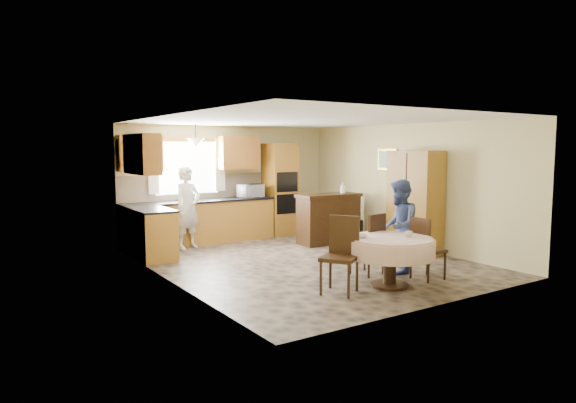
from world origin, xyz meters
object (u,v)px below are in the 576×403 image
(oven_tower, at_px, (280,189))
(sideboard, at_px, (329,220))
(dining_table, at_px, (390,248))
(chair_right, at_px, (425,245))
(chair_left, at_px, (341,250))
(person_dining, at_px, (399,226))
(chair_back, at_px, (371,241))
(person_sink, at_px, (188,208))
(cupboard, at_px, (415,202))

(oven_tower, relative_size, sideboard, 1.53)
(dining_table, bearing_deg, chair_right, -1.36)
(chair_left, bearing_deg, oven_tower, 124.94)
(dining_table, distance_m, person_dining, 0.91)
(sideboard, distance_m, chair_left, 3.71)
(oven_tower, xyz_separation_m, chair_back, (-0.83, -4.02, -0.51))
(chair_back, bearing_deg, sideboard, -124.00)
(sideboard, xyz_separation_m, chair_back, (-1.13, -2.56, 0.05))
(chair_right, xyz_separation_m, person_sink, (-2.08, 4.31, 0.29))
(chair_back, height_order, person_sink, person_sink)
(chair_left, xyz_separation_m, person_dining, (1.48, 0.36, 0.17))
(cupboard, distance_m, person_sink, 4.47)
(cupboard, distance_m, chair_back, 2.14)
(oven_tower, bearing_deg, sideboard, -78.63)
(person_dining, bearing_deg, cupboard, 176.22)
(dining_table, distance_m, person_sink, 4.51)
(sideboard, relative_size, chair_back, 1.40)
(cupboard, height_order, dining_table, cupboard)
(dining_table, relative_size, person_sink, 0.77)
(oven_tower, bearing_deg, person_dining, -94.82)
(cupboard, bearing_deg, oven_tower, 108.71)
(sideboard, height_order, chair_left, chair_left)
(cupboard, relative_size, person_dining, 1.30)
(oven_tower, relative_size, dining_table, 1.66)
(chair_left, height_order, person_sink, person_sink)
(oven_tower, distance_m, dining_table, 4.83)
(cupboard, distance_m, dining_table, 2.65)
(chair_left, xyz_separation_m, person_sink, (-0.60, 4.12, 0.23))
(chair_right, bearing_deg, person_dining, 1.10)
(oven_tower, xyz_separation_m, chair_left, (-1.83, -4.51, -0.47))
(chair_back, xyz_separation_m, chair_right, (0.48, -0.67, -0.01))
(cupboard, bearing_deg, chair_left, -155.10)
(cupboard, relative_size, dining_table, 1.54)
(dining_table, bearing_deg, oven_tower, 77.22)
(cupboard, xyz_separation_m, chair_right, (-1.42, -1.54, -0.45))
(sideboard, height_order, dining_table, sideboard)
(cupboard, bearing_deg, person_sink, 141.64)
(chair_right, bearing_deg, oven_tower, -2.94)
(oven_tower, relative_size, chair_back, 2.14)
(dining_table, height_order, person_sink, person_sink)
(chair_right, bearing_deg, person_sink, 27.09)
(oven_tower, relative_size, chair_right, 2.19)
(oven_tower, height_order, chair_back, oven_tower)
(oven_tower, height_order, chair_right, oven_tower)
(dining_table, height_order, chair_right, chair_right)
(sideboard, distance_m, person_dining, 2.77)
(oven_tower, height_order, dining_table, oven_tower)
(person_sink, bearing_deg, chair_left, -101.22)
(person_sink, bearing_deg, dining_table, -91.79)
(sideboard, xyz_separation_m, person_dining, (-0.65, -2.68, 0.26))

